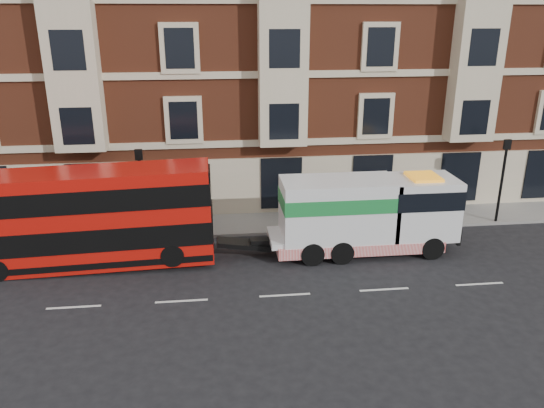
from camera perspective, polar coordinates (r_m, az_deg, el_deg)
The scene contains 8 objects.
ground at distance 21.02m, azimuth 1.39°, elevation -9.78°, with size 120.00×120.00×0.00m, color black.
sidewalk at distance 27.72m, azimuth -0.71°, elevation -2.03°, with size 90.00×3.00×0.15m, color slate.
victorian_terrace at distance 33.25m, azimuth -1.27°, elevation 19.24°, with size 45.00×12.00×20.40m.
lamp_post_west at distance 25.72m, azimuth -13.86°, elevation 1.78°, with size 0.35×0.15×4.35m.
lamp_post_east at distance 29.36m, azimuth 23.57°, elevation 2.91°, with size 0.35×0.15×4.35m.
double_decker_bus at distance 23.80m, azimuth -19.29°, elevation -1.30°, with size 10.54×2.42×4.27m.
tow_truck at distance 24.23m, azimuth 9.79°, elevation -1.07°, with size 8.44×2.49×3.52m.
pedestrian at distance 26.86m, azimuth -20.45°, elevation -2.06°, with size 0.58×0.38×1.60m, color black.
Camera 1 is at (-2.57, -18.11, 10.36)m, focal length 35.00 mm.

